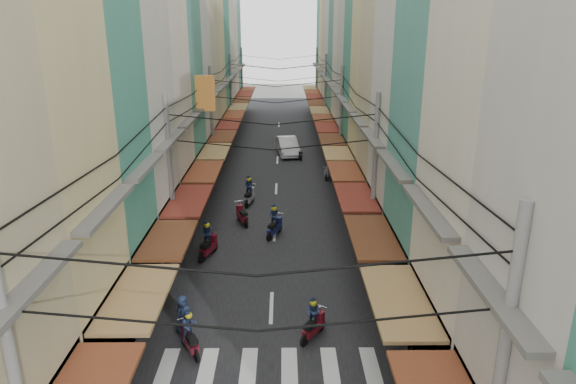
{
  "coord_description": "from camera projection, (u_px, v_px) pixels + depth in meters",
  "views": [
    {
      "loc": [
        0.52,
        -20.65,
        11.22
      ],
      "look_at": [
        0.75,
        4.91,
        2.77
      ],
      "focal_mm": 32.0,
      "sensor_mm": 36.0,
      "label": 1
    }
  ],
  "objects": [
    {
      "name": "parked_scooters",
      "position": [
        379.0,
        331.0,
        18.8
      ],
      "size": [
        13.15,
        15.38,
        0.96
      ],
      "color": "black",
      "rests_on": "ground"
    },
    {
      "name": "sidewalk_right",
      "position": [
        356.0,
        166.0,
        42.16
      ],
      "size": [
        3.0,
        80.0,
        0.06
      ],
      "primitive_type": "cube",
      "color": "slate",
      "rests_on": "ground"
    },
    {
      "name": "bicycle",
      "position": [
        417.0,
        266.0,
        24.92
      ],
      "size": [
        1.5,
        0.62,
        1.02
      ],
      "primitive_type": "imported",
      "rotation": [
        0.0,
        0.0,
        1.62
      ],
      "color": "black",
      "rests_on": "ground"
    },
    {
      "name": "moving_scooters",
      "position": [
        257.0,
        229.0,
        27.88
      ],
      "size": [
        7.46,
        28.89,
        1.93
      ],
      "color": "black",
      "rests_on": "ground"
    },
    {
      "name": "road",
      "position": [
        277.0,
        166.0,
        42.11
      ],
      "size": [
        10.0,
        80.0,
        0.02
      ],
      "primitive_type": "cube",
      "color": "black",
      "rests_on": "ground"
    },
    {
      "name": "building_row_right",
      "position": [
        389.0,
        50.0,
        35.85
      ],
      "size": [
        7.8,
        68.98,
        22.59
      ],
      "color": "#397E69",
      "rests_on": "ground"
    },
    {
      "name": "sidewalk_left",
      "position": [
        198.0,
        166.0,
        42.05
      ],
      "size": [
        3.0,
        80.0,
        0.06
      ],
      "primitive_type": "cube",
      "color": "slate",
      "rests_on": "ground"
    },
    {
      "name": "market_umbrella",
      "position": [
        431.0,
        277.0,
        19.69
      ],
      "size": [
        2.09,
        2.09,
        2.21
      ],
      "color": "#B2B2B7",
      "rests_on": "ground"
    },
    {
      "name": "white_car",
      "position": [
        287.0,
        155.0,
        45.89
      ],
      "size": [
        5.74,
        2.92,
        1.94
      ],
      "primitive_type": "imported",
      "rotation": [
        0.0,
        0.0,
        0.15
      ],
      "color": "silver",
      "rests_on": "ground"
    },
    {
      "name": "traffic_sign",
      "position": [
        378.0,
        235.0,
        23.02
      ],
      "size": [
        0.1,
        0.65,
        2.96
      ],
      "color": "gray",
      "rests_on": "ground"
    },
    {
      "name": "pedestrians",
      "position": [
        179.0,
        246.0,
        24.6
      ],
      "size": [
        11.31,
        22.15,
        2.23
      ],
      "color": "black",
      "rests_on": "ground"
    },
    {
      "name": "crosswalk",
      "position": [
        269.0,
        369.0,
        17.42
      ],
      "size": [
        7.55,
        2.4,
        0.01
      ],
      "color": "silver",
      "rests_on": "ground"
    },
    {
      "name": "ground",
      "position": [
        272.0,
        284.0,
        23.13
      ],
      "size": [
        160.0,
        160.0,
        0.0
      ],
      "primitive_type": "plane",
      "color": "slate",
      "rests_on": "ground"
    },
    {
      "name": "utility_poles",
      "position": [
        276.0,
        93.0,
        35.31
      ],
      "size": [
        10.2,
        66.13,
        8.2
      ],
      "color": "gray",
      "rests_on": "ground"
    },
    {
      "name": "building_row_left",
      "position": [
        162.0,
        45.0,
        35.71
      ],
      "size": [
        7.8,
        67.67,
        23.7
      ],
      "color": "beige",
      "rests_on": "ground"
    }
  ]
}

